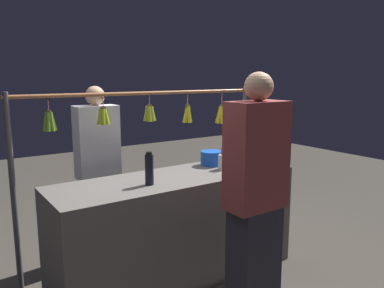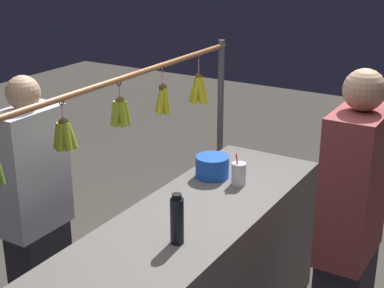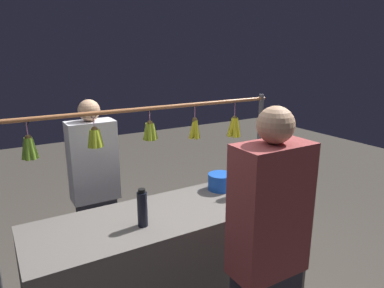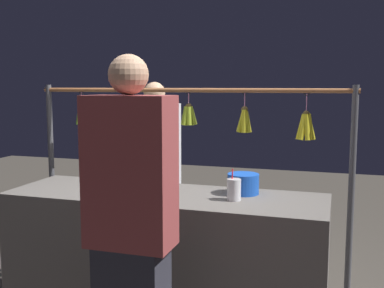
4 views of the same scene
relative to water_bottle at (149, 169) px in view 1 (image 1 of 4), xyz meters
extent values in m
plane|color=#47423A|center=(-0.30, -0.10, -1.02)|extent=(12.00, 12.00, 0.00)
cube|color=#66605B|center=(-0.30, -0.10, -0.57)|extent=(2.09, 0.66, 0.89)
cylinder|color=#4C4C51|center=(-1.47, -0.56, -0.22)|extent=(0.04, 0.04, 1.60)
cylinder|color=#4C4C51|center=(0.87, -0.56, -0.22)|extent=(0.04, 0.04, 1.60)
cylinder|color=#9E6038|center=(-0.30, -0.56, 0.54)|extent=(2.40, 0.03, 0.03)
torus|color=black|center=(-1.16, -0.56, 0.53)|extent=(0.04, 0.01, 0.04)
cylinder|color=pink|center=(-1.16, -0.56, 0.46)|extent=(0.01, 0.01, 0.14)
sphere|color=brown|center=(-1.16, -0.56, 0.39)|extent=(0.05, 0.05, 0.05)
cylinder|color=gold|center=(-1.13, -0.56, 0.30)|extent=(0.07, 0.04, 0.18)
cylinder|color=gold|center=(-1.14, -0.54, 0.30)|extent=(0.06, 0.08, 0.18)
cylinder|color=gold|center=(-1.17, -0.53, 0.30)|extent=(0.05, 0.07, 0.18)
cylinder|color=gold|center=(-1.19, -0.55, 0.30)|extent=(0.06, 0.05, 0.18)
cylinder|color=gold|center=(-1.19, -0.57, 0.30)|extent=(0.07, 0.05, 0.18)
cylinder|color=gold|center=(-1.16, -0.59, 0.30)|extent=(0.04, 0.07, 0.18)
cylinder|color=gold|center=(-1.14, -0.59, 0.30)|extent=(0.06, 0.07, 0.18)
torus|color=black|center=(-0.73, -0.56, 0.53)|extent=(0.04, 0.02, 0.04)
cylinder|color=pink|center=(-0.73, -0.56, 0.47)|extent=(0.01, 0.01, 0.11)
sphere|color=brown|center=(-0.73, -0.56, 0.41)|extent=(0.05, 0.05, 0.05)
cylinder|color=gold|center=(-0.71, -0.56, 0.33)|extent=(0.08, 0.04, 0.17)
cylinder|color=gold|center=(-0.74, -0.54, 0.33)|extent=(0.04, 0.06, 0.17)
cylinder|color=gold|center=(-0.75, -0.56, 0.33)|extent=(0.07, 0.04, 0.17)
cylinder|color=gold|center=(-0.73, -0.58, 0.33)|extent=(0.04, 0.08, 0.17)
torus|color=black|center=(-0.32, -0.56, 0.53)|extent=(0.04, 0.01, 0.04)
cylinder|color=pink|center=(-0.32, -0.56, 0.47)|extent=(0.01, 0.01, 0.10)
sphere|color=brown|center=(-0.32, -0.56, 0.42)|extent=(0.05, 0.05, 0.05)
cylinder|color=#94AF28|center=(-0.29, -0.57, 0.36)|extent=(0.07, 0.04, 0.14)
cylinder|color=#94AF28|center=(-0.31, -0.54, 0.36)|extent=(0.05, 0.06, 0.14)
cylinder|color=#94AF28|center=(-0.33, -0.54, 0.36)|extent=(0.05, 0.06, 0.14)
cylinder|color=#94AF28|center=(-0.35, -0.56, 0.36)|extent=(0.07, 0.04, 0.14)
cylinder|color=#94AF28|center=(-0.33, -0.59, 0.36)|extent=(0.05, 0.06, 0.14)
cylinder|color=#94AF28|center=(-0.30, -0.59, 0.36)|extent=(0.05, 0.06, 0.14)
torus|color=black|center=(0.12, -0.56, 0.53)|extent=(0.04, 0.01, 0.04)
cylinder|color=pink|center=(0.12, -0.56, 0.47)|extent=(0.01, 0.01, 0.10)
sphere|color=brown|center=(0.12, -0.56, 0.42)|extent=(0.05, 0.05, 0.05)
cylinder|color=#9BB127|center=(0.15, -0.56, 0.36)|extent=(0.06, 0.04, 0.14)
cylinder|color=#9BB127|center=(0.13, -0.54, 0.36)|extent=(0.05, 0.06, 0.14)
cylinder|color=#9BB127|center=(0.11, -0.54, 0.36)|extent=(0.05, 0.07, 0.14)
cylinder|color=#9BB127|center=(0.09, -0.56, 0.36)|extent=(0.06, 0.04, 0.14)
cylinder|color=#9BB127|center=(0.11, -0.59, 0.36)|extent=(0.05, 0.06, 0.14)
cylinder|color=#9BB127|center=(0.14, -0.59, 0.36)|extent=(0.05, 0.06, 0.14)
torus|color=black|center=(0.57, -0.56, 0.53)|extent=(0.04, 0.01, 0.04)
cylinder|color=pink|center=(0.57, -0.56, 0.47)|extent=(0.01, 0.01, 0.10)
sphere|color=brown|center=(0.57, -0.56, 0.42)|extent=(0.04, 0.04, 0.04)
cylinder|color=#6FA32C|center=(0.59, -0.56, 0.35)|extent=(0.06, 0.04, 0.15)
cylinder|color=#6FA32C|center=(0.58, -0.54, 0.35)|extent=(0.05, 0.06, 0.15)
cylinder|color=#6FA32C|center=(0.55, -0.54, 0.35)|extent=(0.04, 0.05, 0.15)
cylinder|color=#6FA32C|center=(0.54, -0.56, 0.35)|extent=(0.06, 0.03, 0.15)
cylinder|color=#6FA32C|center=(0.56, -0.58, 0.35)|extent=(0.04, 0.05, 0.15)
cylinder|color=#6FA32C|center=(0.58, -0.58, 0.35)|extent=(0.04, 0.05, 0.15)
cylinder|color=black|center=(0.00, 0.00, -0.01)|extent=(0.07, 0.07, 0.23)
cylinder|color=black|center=(0.00, 0.00, 0.12)|extent=(0.05, 0.05, 0.02)
cylinder|color=blue|center=(-0.79, -0.25, -0.06)|extent=(0.20, 0.20, 0.13)
cylinder|color=silver|center=(-0.77, -0.06, -0.06)|extent=(0.09, 0.09, 0.13)
cylinder|color=red|center=(-0.76, -0.06, -0.02)|extent=(0.01, 0.04, 0.19)
cube|color=#2D2D38|center=(0.07, -0.87, -0.63)|extent=(0.31, 0.21, 0.77)
cube|color=silver|center=(0.07, -0.87, 0.09)|extent=(0.39, 0.21, 0.68)
sphere|color=tan|center=(0.07, -0.87, 0.52)|extent=(0.18, 0.18, 0.18)
cube|color=#2D2D38|center=(-0.43, 0.70, -0.60)|extent=(0.33, 0.22, 0.83)
cube|color=#993F3F|center=(-0.43, 0.70, 0.17)|extent=(0.41, 0.22, 0.72)
sphere|color=tan|center=(-0.43, 0.70, 0.63)|extent=(0.19, 0.19, 0.19)
camera|label=1|loc=(1.36, 2.52, 0.70)|focal=36.11mm
camera|label=2|loc=(2.07, 1.33, 1.27)|focal=54.42mm
camera|label=3|loc=(0.77, 1.93, 0.99)|focal=32.62mm
camera|label=4|loc=(-1.37, 2.70, 0.58)|focal=43.70mm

